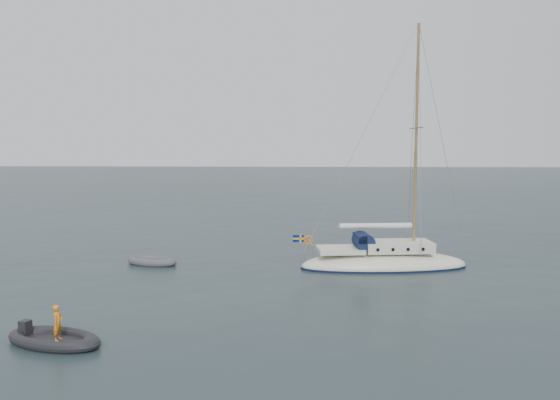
{
  "coord_description": "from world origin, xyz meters",
  "views": [
    {
      "loc": [
        -0.91,
        -25.24,
        6.18
      ],
      "look_at": [
        -2.25,
        0.0,
        3.73
      ],
      "focal_mm": 35.0,
      "sensor_mm": 36.0,
      "label": 1
    }
  ],
  "objects": [
    {
      "name": "ground",
      "position": [
        0.0,
        0.0,
        0.0
      ],
      "size": [
        300.0,
        300.0,
        0.0
      ],
      "primitive_type": "plane",
      "color": "black",
      "rests_on": "ground"
    },
    {
      "name": "sailboat",
      "position": [
        2.98,
        2.59,
        0.97
      ],
      "size": [
        9.05,
        2.71,
        12.88
      ],
      "rotation": [
        0.0,
        0.0,
        0.12
      ],
      "color": "beige",
      "rests_on": "ground"
    },
    {
      "name": "dinghy",
      "position": [
        -9.18,
        2.76,
        0.18
      ],
      "size": [
        2.83,
        1.28,
        0.41
      ],
      "rotation": [
        0.0,
        0.0,
        -0.24
      ],
      "color": "#4E4F54",
      "rests_on": "ground"
    },
    {
      "name": "rib",
      "position": [
        -8.91,
        -9.01,
        0.2
      ],
      "size": [
        3.36,
        1.53,
        1.3
      ],
      "rotation": [
        0.0,
        0.0,
        -0.29
      ],
      "color": "black",
      "rests_on": "ground"
    }
  ]
}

